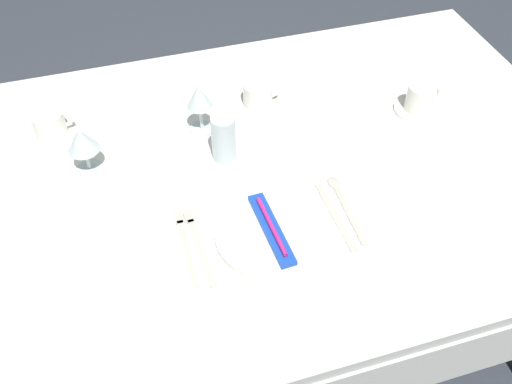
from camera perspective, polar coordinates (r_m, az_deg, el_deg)
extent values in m
plane|color=#383D47|center=(1.99, -0.84, -13.12)|extent=(6.00, 6.00, 0.00)
cube|color=white|center=(1.41, -1.16, 1.70)|extent=(1.80, 1.10, 0.04)
cube|color=white|center=(1.89, -5.78, 10.79)|extent=(1.80, 0.01, 0.18)
cylinder|color=brown|center=(2.23, 15.96, 7.03)|extent=(0.07, 0.07, 0.70)
cylinder|color=white|center=(1.25, 1.59, -4.20)|extent=(0.25, 0.25, 0.02)
cube|color=blue|center=(1.24, 1.60, -3.77)|extent=(0.05, 0.21, 0.01)
cylinder|color=#CC268C|center=(1.23, 1.61, -3.44)|extent=(0.02, 0.17, 0.01)
cube|color=beige|center=(1.23, -5.53, -6.08)|extent=(0.02, 0.19, 0.00)
cube|color=beige|center=(1.30, -6.81, -2.46)|extent=(0.02, 0.04, 0.00)
cube|color=beige|center=(1.23, -6.94, -6.13)|extent=(0.02, 0.19, 0.00)
cube|color=beige|center=(1.30, -7.83, -2.55)|extent=(0.02, 0.04, 0.00)
cube|color=beige|center=(1.29, 8.41, -3.09)|extent=(0.02, 0.17, 0.00)
cube|color=beige|center=(1.35, 6.73, -0.04)|extent=(0.02, 0.06, 0.00)
cube|color=beige|center=(1.31, 9.45, -2.25)|extent=(0.02, 0.19, 0.00)
ellipsoid|color=beige|center=(1.37, 7.86, 0.95)|extent=(0.03, 0.04, 0.01)
cylinder|color=white|center=(1.58, 0.19, 8.84)|extent=(0.14, 0.14, 0.01)
cylinder|color=white|center=(1.56, 0.19, 9.91)|extent=(0.08, 0.08, 0.06)
torus|color=white|center=(1.57, 1.62, 10.25)|extent=(0.04, 0.01, 0.04)
cylinder|color=white|center=(1.63, 15.96, 8.05)|extent=(0.12, 0.12, 0.01)
cylinder|color=white|center=(1.60, 16.26, 9.19)|extent=(0.07, 0.07, 0.07)
torus|color=white|center=(1.62, 17.42, 9.47)|extent=(0.05, 0.01, 0.05)
cylinder|color=white|center=(1.58, -19.90, 5.59)|extent=(0.13, 0.13, 0.01)
cylinder|color=white|center=(1.56, -20.23, 6.57)|extent=(0.08, 0.08, 0.06)
torus|color=white|center=(1.55, -18.80, 7.00)|extent=(0.04, 0.01, 0.04)
cylinder|color=silver|center=(1.45, -16.48, 2.32)|extent=(0.06, 0.06, 0.01)
cylinder|color=silver|center=(1.43, -16.76, 3.28)|extent=(0.01, 0.01, 0.06)
cone|color=silver|center=(1.39, -17.29, 5.08)|extent=(0.08, 0.08, 0.06)
cylinder|color=silver|center=(1.51, -5.48, 6.39)|extent=(0.06, 0.06, 0.01)
cylinder|color=silver|center=(1.49, -5.59, 7.56)|extent=(0.01, 0.01, 0.07)
cone|color=silver|center=(1.44, -5.79, 9.69)|extent=(0.07, 0.07, 0.07)
cylinder|color=silver|center=(1.39, -3.28, 5.47)|extent=(0.06, 0.06, 0.13)
cylinder|color=#C68C1E|center=(1.40, -3.24, 4.79)|extent=(0.05, 0.05, 0.07)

